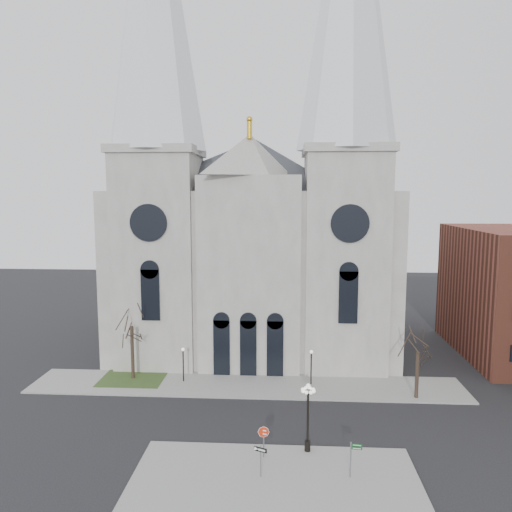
# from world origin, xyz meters

# --- Properties ---
(ground) EXTENTS (160.00, 160.00, 0.00)m
(ground) POSITION_xyz_m (0.00, 0.00, 0.00)
(ground) COLOR black
(ground) RESTS_ON ground
(sidewalk_near) EXTENTS (18.00, 10.00, 0.14)m
(sidewalk_near) POSITION_xyz_m (3.00, -5.00, 0.07)
(sidewalk_near) COLOR gray
(sidewalk_near) RESTS_ON ground
(sidewalk_far) EXTENTS (40.00, 6.00, 0.14)m
(sidewalk_far) POSITION_xyz_m (0.00, 11.00, 0.07)
(sidewalk_far) COLOR gray
(sidewalk_far) RESTS_ON ground
(grass_patch) EXTENTS (6.00, 5.00, 0.18)m
(grass_patch) POSITION_xyz_m (-11.00, 12.00, 0.09)
(grass_patch) COLOR #27411B
(grass_patch) RESTS_ON ground
(cathedral) EXTENTS (33.00, 26.66, 54.00)m
(cathedral) POSITION_xyz_m (0.00, 22.86, 18.48)
(cathedral) COLOR gray
(cathedral) RESTS_ON ground
(tree_left) EXTENTS (3.20, 3.20, 7.50)m
(tree_left) POSITION_xyz_m (-11.00, 12.00, 5.58)
(tree_left) COLOR black
(tree_left) RESTS_ON ground
(tree_right) EXTENTS (3.20, 3.20, 6.00)m
(tree_right) POSITION_xyz_m (15.00, 9.00, 4.47)
(tree_right) COLOR black
(tree_right) RESTS_ON ground
(ped_lamp_left) EXTENTS (0.32, 0.32, 3.26)m
(ped_lamp_left) POSITION_xyz_m (-6.00, 11.50, 2.33)
(ped_lamp_left) COLOR black
(ped_lamp_left) RESTS_ON sidewalk_far
(ped_lamp_right) EXTENTS (0.32, 0.32, 3.26)m
(ped_lamp_right) POSITION_xyz_m (6.00, 11.50, 2.33)
(ped_lamp_right) COLOR black
(ped_lamp_right) RESTS_ON sidewalk_far
(stop_sign) EXTENTS (0.75, 0.25, 2.17)m
(stop_sign) POSITION_xyz_m (2.18, -1.66, 1.71)
(stop_sign) COLOR slate
(stop_sign) RESTS_ON sidewalk_near
(globe_lamp) EXTENTS (1.33, 1.33, 4.83)m
(globe_lamp) POSITION_xyz_m (5.16, -0.70, 3.17)
(globe_lamp) COLOR black
(globe_lamp) RESTS_ON sidewalk_near
(one_way_sign) EXTENTS (0.83, 0.40, 2.03)m
(one_way_sign) POSITION_xyz_m (2.09, -4.01, 1.53)
(one_way_sign) COLOR slate
(one_way_sign) RESTS_ON sidewalk_near
(street_name_sign) EXTENTS (0.74, 0.14, 2.31)m
(street_name_sign) POSITION_xyz_m (7.78, -3.75, 1.50)
(street_name_sign) COLOR slate
(street_name_sign) RESTS_ON sidewalk_near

